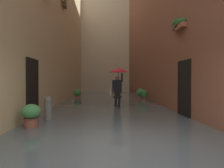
{
  "coord_description": "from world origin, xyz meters",
  "views": [
    {
      "loc": [
        0.31,
        4.0,
        1.43
      ],
      "look_at": [
        -0.17,
        -6.3,
        1.26
      ],
      "focal_mm": 32.02,
      "sensor_mm": 36.0,
      "label": 1
    }
  ],
  "objects_px": {
    "potted_plant_far_right": "(77,94)",
    "potted_plant_near_left": "(140,94)",
    "mooring_bollard": "(48,110)",
    "potted_plant_near_right": "(31,116)",
    "potted_plant_far_left": "(144,96)",
    "person_wading": "(118,79)"
  },
  "relations": [
    {
      "from": "potted_plant_near_left",
      "to": "person_wading",
      "type": "bearing_deg",
      "value": 64.17
    },
    {
      "from": "potted_plant_far_right",
      "to": "potted_plant_near_left",
      "type": "height_order",
      "value": "potted_plant_near_left"
    },
    {
      "from": "person_wading",
      "to": "potted_plant_near_right",
      "type": "distance_m",
      "value": 5.22
    },
    {
      "from": "potted_plant_far_left",
      "to": "potted_plant_near_left",
      "type": "distance_m",
      "value": 1.1
    },
    {
      "from": "potted_plant_far_right",
      "to": "potted_plant_near_left",
      "type": "xyz_separation_m",
      "value": [
        -4.54,
        1.59,
        0.07
      ]
    },
    {
      "from": "potted_plant_near_left",
      "to": "mooring_bollard",
      "type": "height_order",
      "value": "mooring_bollard"
    },
    {
      "from": "person_wading",
      "to": "potted_plant_far_right",
      "type": "bearing_deg",
      "value": -63.31
    },
    {
      "from": "potted_plant_near_right",
      "to": "potted_plant_far_right",
      "type": "height_order",
      "value": "potted_plant_far_right"
    },
    {
      "from": "potted_plant_far_right",
      "to": "potted_plant_near_left",
      "type": "distance_m",
      "value": 4.81
    },
    {
      "from": "potted_plant_far_right",
      "to": "potted_plant_near_left",
      "type": "bearing_deg",
      "value": 160.63
    },
    {
      "from": "potted_plant_far_right",
      "to": "potted_plant_far_left",
      "type": "height_order",
      "value": "potted_plant_far_left"
    },
    {
      "from": "potted_plant_far_left",
      "to": "mooring_bollard",
      "type": "relative_size",
      "value": 0.96
    },
    {
      "from": "potted_plant_near_right",
      "to": "potted_plant_far_left",
      "type": "distance_m",
      "value": 8.39
    },
    {
      "from": "person_wading",
      "to": "potted_plant_far_left",
      "type": "height_order",
      "value": "person_wading"
    },
    {
      "from": "potted_plant_near_right",
      "to": "potted_plant_near_left",
      "type": "distance_m",
      "value": 9.29
    },
    {
      "from": "person_wading",
      "to": "potted_plant_far_right",
      "type": "xyz_separation_m",
      "value": [
        2.7,
        -5.38,
        -1.08
      ]
    },
    {
      "from": "potted_plant_near_left",
      "to": "mooring_bollard",
      "type": "xyz_separation_m",
      "value": [
        4.44,
        7.0,
        -0.07
      ]
    },
    {
      "from": "potted_plant_near_right",
      "to": "potted_plant_far_left",
      "type": "relative_size",
      "value": 0.9
    },
    {
      "from": "potted_plant_near_right",
      "to": "potted_plant_far_right",
      "type": "bearing_deg",
      "value": -90.58
    },
    {
      "from": "potted_plant_far_left",
      "to": "mooring_bollard",
      "type": "distance_m",
      "value": 7.42
    },
    {
      "from": "potted_plant_far_right",
      "to": "potted_plant_far_left",
      "type": "bearing_deg",
      "value": 149.64
    },
    {
      "from": "mooring_bollard",
      "to": "potted_plant_near_left",
      "type": "bearing_deg",
      "value": -122.39
    }
  ]
}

